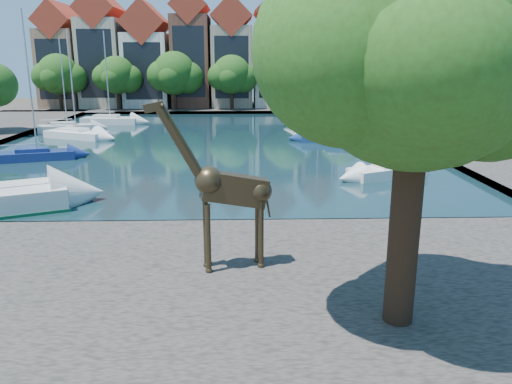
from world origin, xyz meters
The scene contains 28 objects.
ground centered at (0.00, 0.00, 0.00)m, with size 160.00×160.00×0.00m, color #38332B.
water_basin centered at (0.00, 24.00, 0.04)m, with size 38.00×50.00×0.08m, color black.
near_quay centered at (0.00, -7.00, 0.25)m, with size 50.00×14.00×0.50m, color #4C4641.
far_quay centered at (0.00, 56.00, 0.25)m, with size 60.00×16.00×0.50m, color #4C4641.
right_quay centered at (25.00, 24.00, 0.25)m, with size 14.00×52.00×0.50m, color #4C4641.
plane_tree centered at (7.62, -9.01, 7.67)m, with size 8.32×6.40×10.62m.
townhouse_west_end centered at (-23.00, 55.99, 7.36)m, with size 5.44×9.18×14.93m.
townhouse_west_mid centered at (-17.00, 55.99, 8.23)m, with size 5.94×9.18×16.79m.
townhouse_west_inner centered at (-10.50, 55.99, 7.35)m, with size 6.43×9.18×15.15m.
townhouse_center centered at (-4.00, 55.99, 8.36)m, with size 5.44×9.18×16.93m.
townhouse_east_inner centered at (2.00, 55.99, 7.73)m, with size 5.94×9.18×15.79m.
townhouse_east_mid centered at (8.50, 55.99, 8.10)m, with size 6.43×9.18×16.65m.
townhouse_east_end centered at (15.00, 55.99, 7.11)m, with size 5.44×9.18×14.43m.
far_tree_far_west centered at (-21.90, 50.49, 5.18)m, with size 7.28×5.60×7.68m.
far_tree_west centered at (-13.91, 50.49, 5.08)m, with size 6.76×5.20×7.36m.
far_tree_mid_west centered at (-5.89, 50.49, 5.29)m, with size 7.80×6.00×8.00m.
far_tree_mid_east centered at (2.10, 50.49, 5.13)m, with size 7.02×5.40×7.52m.
far_tree_east centered at (10.11, 50.49, 5.24)m, with size 7.54×5.80×7.84m.
far_tree_far_east centered at (18.09, 50.49, 5.08)m, with size 6.76×5.20×7.36m.
giraffe_statue centered at (2.73, -5.30, 3.29)m, with size 3.96×1.23×5.68m.
sailboat_left_b centered at (-12.00, 16.12, 0.61)m, with size 5.53×3.28×10.75m.
sailboat_left_c centered at (-12.48, 26.79, 0.60)m, with size 6.57×4.58×9.99m.
sailboat_left_d centered at (-14.85, 31.38, 0.62)m, with size 6.08×3.64×9.33m.
sailboat_left_e centered at (-12.00, 37.60, 0.66)m, with size 6.55×2.70×10.38m.
sailboat_right_a centered at (12.67, 9.86, 0.59)m, with size 5.56×3.84×9.51m.
sailboat_right_b centered at (12.00, 23.81, 0.56)m, with size 6.56×3.34×10.14m.
sailboat_right_c centered at (12.00, 25.42, 0.67)m, with size 5.80×3.77×9.31m.
sailboat_right_d centered at (12.00, 34.77, 0.67)m, with size 5.65×2.08×8.52m.
Camera 1 is at (3.26, -21.17, 7.41)m, focal length 35.00 mm.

